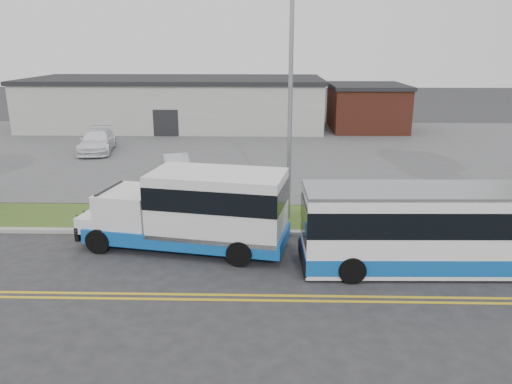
{
  "coord_description": "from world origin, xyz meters",
  "views": [
    {
      "loc": [
        2.16,
        -17.14,
        7.16
      ],
      "look_at": [
        1.68,
        1.54,
        1.6
      ],
      "focal_mm": 35.0,
      "sensor_mm": 36.0,
      "label": 1
    }
  ],
  "objects_px": {
    "streetlight_near": "(290,95)",
    "parked_car_b": "(97,141)",
    "transit_bus": "(455,229)",
    "parked_car_a": "(176,166)",
    "shuttle_bus": "(198,208)"
  },
  "relations": [
    {
      "from": "streetlight_near",
      "to": "parked_car_b",
      "type": "height_order",
      "value": "streetlight_near"
    },
    {
      "from": "parked_car_b",
      "to": "transit_bus",
      "type": "bearing_deg",
      "value": -54.29
    },
    {
      "from": "streetlight_near",
      "to": "parked_car_b",
      "type": "xyz_separation_m",
      "value": [
        -12.48,
        13.23,
        -4.4
      ]
    },
    {
      "from": "parked_car_a",
      "to": "parked_car_b",
      "type": "bearing_deg",
      "value": 118.04
    },
    {
      "from": "transit_bus",
      "to": "shuttle_bus",
      "type": "bearing_deg",
      "value": 169.04
    },
    {
      "from": "shuttle_bus",
      "to": "transit_bus",
      "type": "height_order",
      "value": "shuttle_bus"
    },
    {
      "from": "transit_bus",
      "to": "parked_car_b",
      "type": "distance_m",
      "value": 25.08
    },
    {
      "from": "parked_car_a",
      "to": "parked_car_b",
      "type": "distance_m",
      "value": 9.37
    },
    {
      "from": "shuttle_bus",
      "to": "parked_car_b",
      "type": "distance_m",
      "value": 18.7
    },
    {
      "from": "streetlight_near",
      "to": "parked_car_a",
      "type": "relative_size",
      "value": 2.44
    },
    {
      "from": "transit_bus",
      "to": "parked_car_a",
      "type": "xyz_separation_m",
      "value": [
        -11.12,
        11.09,
        -0.65
      ]
    },
    {
      "from": "transit_bus",
      "to": "parked_car_a",
      "type": "bearing_deg",
      "value": 133.8
    },
    {
      "from": "streetlight_near",
      "to": "parked_car_a",
      "type": "bearing_deg",
      "value": 131.92
    },
    {
      "from": "parked_car_a",
      "to": "parked_car_b",
      "type": "height_order",
      "value": "parked_car_b"
    },
    {
      "from": "parked_car_b",
      "to": "streetlight_near",
      "type": "bearing_deg",
      "value": -55.89
    }
  ]
}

